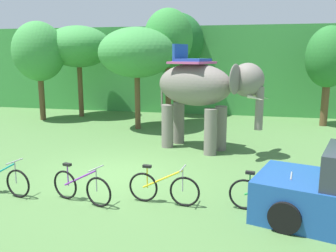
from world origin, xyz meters
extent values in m
plane|color=#4C753D|center=(0.00, 0.00, 0.00)|extent=(80.00, 80.00, 0.00)
cube|color=#3D8E42|center=(0.00, 14.27, 2.50)|extent=(36.00, 6.00, 5.00)
cylinder|color=brown|center=(-7.02, 7.63, 1.10)|extent=(0.29, 0.29, 2.20)
ellipsoid|color=#3D8E42|center=(-7.02, 7.63, 3.57)|extent=(2.64, 2.64, 3.03)
cylinder|color=brown|center=(-5.51, 9.08, 1.41)|extent=(0.27, 0.27, 2.83)
ellipsoid|color=#3D8E42|center=(-5.51, 9.08, 3.83)|extent=(3.57, 3.57, 2.22)
cylinder|color=brown|center=(-1.39, 6.46, 1.24)|extent=(0.25, 0.25, 2.48)
ellipsoid|color=#3D8E42|center=(-1.39, 6.46, 3.50)|extent=(3.46, 3.46, 2.25)
cylinder|color=brown|center=(-0.41, 10.70, 1.38)|extent=(0.31, 0.31, 2.76)
ellipsoid|color=#1E6028|center=(-0.41, 10.70, 4.14)|extent=(3.03, 3.03, 3.07)
cylinder|color=brown|center=(-0.26, 7.93, 1.45)|extent=(0.28, 0.28, 2.91)
ellipsoid|color=#338438|center=(-0.26, 7.93, 4.17)|extent=(2.35, 2.35, 2.81)
cylinder|color=brown|center=(7.22, 9.10, 1.00)|extent=(0.35, 0.35, 2.01)
ellipsoid|color=#28702D|center=(7.22, 9.10, 3.30)|extent=(2.13, 2.13, 2.88)
ellipsoid|color=slate|center=(1.68, 3.44, 2.35)|extent=(3.21, 2.39, 1.50)
cylinder|color=slate|center=(2.66, 3.46, 0.80)|extent=(0.44, 0.44, 1.60)
cylinder|color=slate|center=(2.37, 2.75, 0.80)|extent=(0.44, 0.44, 1.60)
cylinder|color=slate|center=(0.99, 4.14, 0.80)|extent=(0.44, 0.44, 1.60)
cylinder|color=slate|center=(0.70, 3.42, 0.80)|extent=(0.44, 0.44, 1.60)
ellipsoid|color=slate|center=(3.53, 2.69, 2.60)|extent=(1.39, 1.34, 1.10)
ellipsoid|color=slate|center=(3.63, 3.32, 2.65)|extent=(0.46, 0.84, 0.96)
ellipsoid|color=slate|center=(3.16, 2.17, 2.65)|extent=(0.46, 0.84, 0.96)
cylinder|color=slate|center=(3.95, 2.52, 1.70)|extent=(0.26, 0.26, 1.40)
cone|color=beige|center=(3.99, 2.75, 2.05)|extent=(0.57, 0.32, 0.21)
cone|color=beige|center=(3.82, 2.34, 2.05)|extent=(0.57, 0.32, 0.21)
cube|color=#BF4C8C|center=(1.59, 3.48, 3.13)|extent=(1.70, 1.72, 0.08)
cube|color=#1E4799|center=(1.59, 3.48, 3.22)|extent=(1.36, 1.25, 0.10)
cube|color=#1E4799|center=(1.12, 3.67, 3.50)|extent=(0.43, 0.87, 0.56)
cylinder|color=slate|center=(0.36, 3.98, 1.90)|extent=(0.08, 0.08, 0.90)
torus|color=black|center=(-1.76, -2.10, 0.36)|extent=(0.71, 0.16, 0.71)
cylinder|color=teal|center=(-2.28, -2.02, 0.60)|extent=(0.96, 0.20, 0.54)
cylinder|color=#9E9EA3|center=(-1.81, -2.10, 0.64)|extent=(0.03, 0.03, 0.55)
cylinder|color=#9E9EA3|center=(-1.81, -2.10, 0.91)|extent=(0.12, 0.52, 0.03)
torus|color=black|center=(-0.61, -1.93, 0.36)|extent=(0.70, 0.23, 0.71)
torus|color=black|center=(0.36, -2.19, 0.36)|extent=(0.70, 0.23, 0.71)
cylinder|color=purple|center=(-0.15, -2.05, 0.60)|extent=(0.95, 0.30, 0.54)
cylinder|color=purple|center=(-0.51, -1.96, 0.61)|extent=(0.03, 0.03, 0.52)
cube|color=black|center=(-0.51, -1.96, 0.88)|extent=(0.22, 0.15, 0.06)
cylinder|color=#9E9EA3|center=(0.31, -2.18, 0.64)|extent=(0.03, 0.03, 0.55)
cylinder|color=#9E9EA3|center=(0.31, -2.18, 0.91)|extent=(0.17, 0.51, 0.03)
torus|color=black|center=(1.26, -1.67, 0.36)|extent=(0.71, 0.10, 0.71)
torus|color=black|center=(2.26, -1.75, 0.36)|extent=(0.71, 0.10, 0.71)
cylinder|color=yellow|center=(1.73, -1.71, 0.60)|extent=(0.97, 0.11, 0.54)
cylinder|color=yellow|center=(1.36, -1.68, 0.61)|extent=(0.03, 0.03, 0.52)
cube|color=black|center=(1.36, -1.68, 0.88)|extent=(0.21, 0.11, 0.06)
cylinder|color=#9E9EA3|center=(2.21, -1.74, 0.64)|extent=(0.03, 0.03, 0.55)
cylinder|color=#9E9EA3|center=(2.21, -1.74, 0.91)|extent=(0.07, 0.52, 0.03)
torus|color=black|center=(3.59, -1.62, 0.36)|extent=(0.71, 0.15, 0.71)
torus|color=black|center=(4.58, -1.76, 0.36)|extent=(0.71, 0.15, 0.71)
cylinder|color=green|center=(4.06, -1.69, 0.60)|extent=(0.97, 0.18, 0.54)
cylinder|color=green|center=(3.69, -1.64, 0.61)|extent=(0.03, 0.03, 0.52)
cube|color=black|center=(3.69, -1.64, 0.88)|extent=(0.21, 0.13, 0.06)
cylinder|color=#9E9EA3|center=(4.53, -1.75, 0.64)|extent=(0.03, 0.03, 0.55)
cylinder|color=#9E9EA3|center=(4.53, -1.75, 0.91)|extent=(0.10, 0.52, 0.03)
cylinder|color=black|center=(4.36, -2.55, 0.32)|extent=(0.66, 0.36, 0.64)
cylinder|color=black|center=(4.89, -0.82, 0.32)|extent=(0.66, 0.36, 0.64)
camera|label=1|loc=(3.56, -9.36, 3.41)|focal=38.51mm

